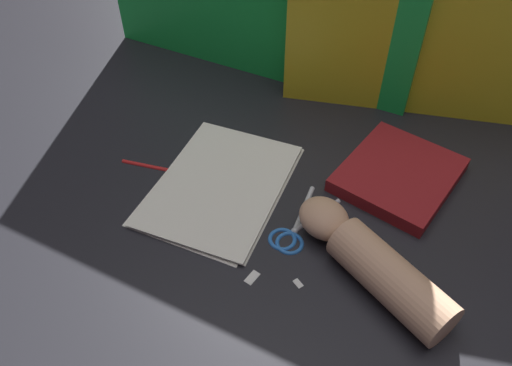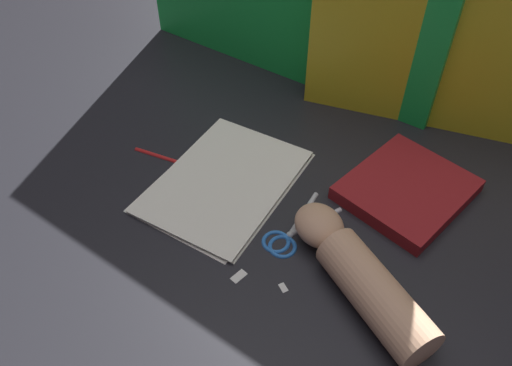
{
  "view_description": "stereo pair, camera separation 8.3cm",
  "coord_description": "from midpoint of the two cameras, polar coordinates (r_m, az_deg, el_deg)",
  "views": [
    {
      "loc": [
        0.2,
        -0.47,
        0.65
      ],
      "look_at": [
        -0.03,
        0.07,
        0.06
      ],
      "focal_mm": 35.0,
      "sensor_mm": 36.0,
      "label": 1
    },
    {
      "loc": [
        0.28,
        -0.43,
        0.65
      ],
      "look_at": [
        -0.03,
        0.07,
        0.06
      ],
      "focal_mm": 35.0,
      "sensor_mm": 36.0,
      "label": 2
    }
  ],
  "objects": [
    {
      "name": "ground_plane",
      "position": [
        0.83,
        2.52,
        -6.71
      ],
      "size": [
        6.0,
        6.0,
        0.0
      ],
      "primitive_type": "plane",
      "color": "black"
    },
    {
      "name": "paper_stack",
      "position": [
        0.92,
        -0.97,
        0.07
      ],
      "size": [
        0.23,
        0.31,
        0.01
      ],
      "color": "white",
      "rests_on": "ground_plane"
    },
    {
      "name": "book_closed",
      "position": [
        0.94,
        19.31,
        -0.82
      ],
      "size": [
        0.23,
        0.25,
        0.03
      ],
      "color": "maroon",
      "rests_on": "ground_plane"
    },
    {
      "name": "pen",
      "position": [
        0.97,
        -7.97,
        2.85
      ],
      "size": [
        0.14,
        0.03,
        0.01
      ],
      "color": "red",
      "rests_on": "ground_plane"
    },
    {
      "name": "paper_scrap_near",
      "position": [
        0.78,
        6.27,
        -11.96
      ],
      "size": [
        0.02,
        0.02,
        0.0
      ],
      "color": "white",
      "rests_on": "ground_plane"
    },
    {
      "name": "backdrop_panel_center",
      "position": [
        1.01,
        26.09,
        15.92
      ],
      "size": [
        0.58,
        0.14,
        0.46
      ],
      "color": "yellow",
      "rests_on": "ground_plane"
    },
    {
      "name": "scissors",
      "position": [
        0.84,
        6.8,
        -5.87
      ],
      "size": [
        0.1,
        0.17,
        0.01
      ],
      "color": "silver",
      "rests_on": "ground_plane"
    },
    {
      "name": "paper_scrap_mid",
      "position": [
        0.79,
        1.1,
        -10.77
      ],
      "size": [
        0.02,
        0.03,
        0.0
      ],
      "color": "white",
      "rests_on": "ground_plane"
    },
    {
      "name": "hand_forearm",
      "position": [
        0.77,
        14.88,
        -10.3
      ],
      "size": [
        0.29,
        0.21,
        0.07
      ],
      "color": "tan",
      "rests_on": "ground_plane"
    }
  ]
}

